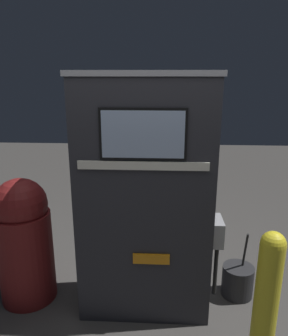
{
  "coord_description": "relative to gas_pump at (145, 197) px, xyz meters",
  "views": [
    {
      "loc": [
        0.13,
        -2.21,
        1.97
      ],
      "look_at": [
        0.0,
        0.13,
        1.28
      ],
      "focal_mm": 35.0,
      "sensor_mm": 36.0,
      "label": 1
    }
  ],
  "objects": [
    {
      "name": "ground_plane",
      "position": [
        -0.0,
        -0.27,
        -1.0
      ],
      "size": [
        14.0,
        14.0,
        0.0
      ],
      "primitive_type": "plane",
      "color": "#423F3D"
    },
    {
      "name": "gas_pump",
      "position": [
        0.0,
        0.0,
        0.0
      ],
      "size": [
        1.16,
        0.57,
        1.99
      ],
      "color": "#28282D",
      "rests_on": "ground_plane"
    },
    {
      "name": "safety_bollard",
      "position": [
        0.82,
        -0.64,
        -0.45
      ],
      "size": [
        0.16,
        0.16,
        1.04
      ],
      "color": "yellow",
      "rests_on": "ground_plane"
    },
    {
      "name": "trash_bin",
      "position": [
        -1.06,
        0.02,
        -0.42
      ],
      "size": [
        0.48,
        0.48,
        1.13
      ],
      "color": "maroon",
      "rests_on": "ground_plane"
    },
    {
      "name": "squeegee_bucket",
      "position": [
        0.84,
        0.14,
        -0.85
      ],
      "size": [
        0.28,
        0.28,
        0.64
      ],
      "color": "#262628",
      "rests_on": "ground_plane"
    }
  ]
}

